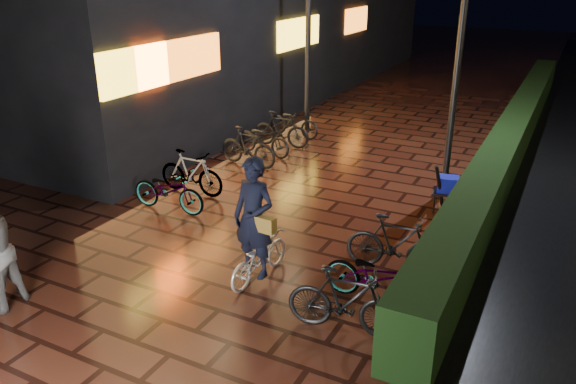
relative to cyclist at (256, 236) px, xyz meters
The scene contains 9 objects.
ground 1.19m from the cyclist, 132.16° to the left, with size 80.00×80.00×0.00m, color #381911.
hedge 9.09m from the cyclist, 72.83° to the left, with size 0.70×20.00×1.00m, color black.
lamp_post_hedge 5.56m from the cyclist, 69.97° to the left, with size 0.47×0.23×5.02m.
lamp_post_sf 9.03m from the cyclist, 110.38° to the left, with size 0.55×0.17×5.70m.
cyclist is the anchor object (origin of this frame).
traffic_barrier 3.54m from the cyclist, 49.18° to the left, with size 0.47×1.73×0.69m.
cart_assembly 4.47m from the cyclist, 63.35° to the left, with size 0.63×0.67×1.04m.
parked_bikes_storefront 5.50m from the cyclist, 122.75° to the left, with size 1.82×6.51×0.95m.
parked_bikes_hedge 1.85m from the cyclist, ahead, with size 1.80×2.53×0.95m.
Camera 1 is at (4.54, -7.23, 4.56)m, focal length 35.00 mm.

